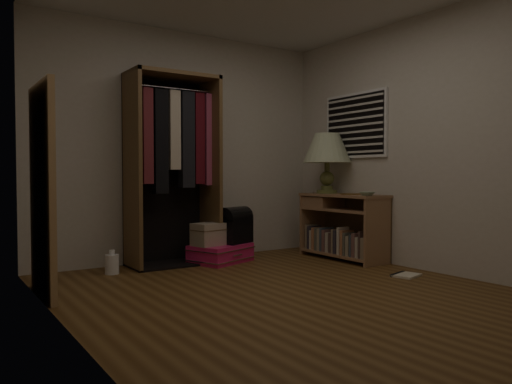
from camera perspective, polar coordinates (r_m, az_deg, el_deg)
ground at (r=4.18m, az=3.85°, el=-11.48°), size 4.00×4.00×0.00m
room_walls at (r=4.18m, az=4.36°, el=9.20°), size 3.52×4.02×2.60m
console_bookshelf at (r=5.89m, az=9.55°, el=-3.74°), size 0.42×1.12×0.75m
open_wardrobe at (r=5.49m, az=-9.41°, el=4.26°), size 0.95×0.50×2.05m
floor_mirror at (r=4.30m, az=-23.22°, el=0.17°), size 0.06×0.80×1.70m
pink_suitcase at (r=5.60m, az=-4.07°, el=-6.98°), size 0.78×0.68×0.20m
train_case at (r=5.49m, az=-5.34°, el=-4.80°), size 0.41×0.33×0.26m
black_bag at (r=5.66m, az=-2.43°, el=-3.72°), size 0.44×0.36×0.41m
table_lamp at (r=6.04m, az=8.12°, el=4.83°), size 0.62×0.62×0.72m
brass_tray at (r=5.75m, az=10.74°, el=-0.21°), size 0.26×0.26×0.01m
ceramic_bowl at (r=5.50m, az=12.59°, el=-0.19°), size 0.21×0.21×0.04m
white_jug at (r=5.14m, az=-16.14°, el=-7.89°), size 0.18×0.18×0.24m
floor_book at (r=5.06m, az=16.65°, el=-9.08°), size 0.30×0.27×0.02m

